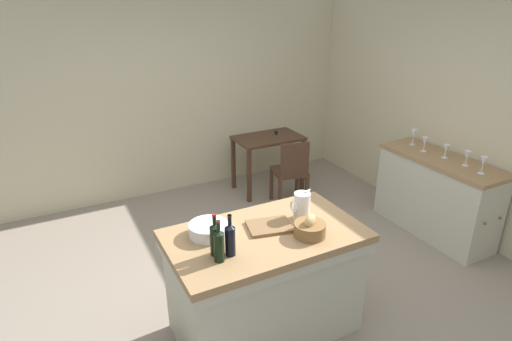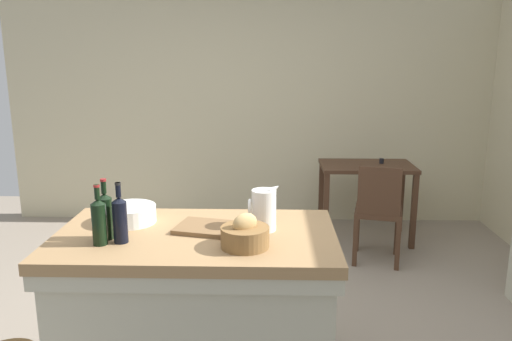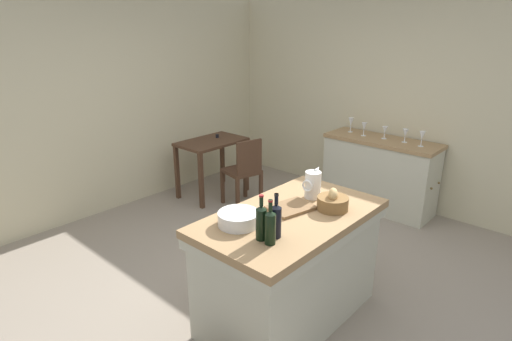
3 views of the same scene
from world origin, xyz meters
The scene contains 19 objects.
ground_plane centered at (0.00, 0.00, 0.00)m, with size 6.76×6.76×0.00m, color gray.
wall_back centered at (0.00, 2.60, 1.30)m, with size 5.32×0.12×2.60m, color beige.
wall_right centered at (2.60, 0.00, 1.30)m, with size 0.12×5.20×2.60m, color beige.
island_table centered at (-0.20, -0.43, 0.49)m, with size 1.47×0.85×0.91m.
side_cabinet centered at (2.26, 0.05, 0.46)m, with size 0.52×1.41×0.91m.
writing_desk centered at (1.14, 1.94, 0.64)m, with size 0.90×0.56×0.82m.
wooden_chair centered at (1.14, 1.34, 0.49)m, with size 0.48×0.48×0.90m.
pitcher centered at (0.15, -0.37, 1.03)m, with size 0.17×0.13×0.26m.
wash_bowl centered at (-0.59, -0.26, 0.96)m, with size 0.29×0.29×0.10m, color white.
bread_basket centered at (0.07, -0.61, 0.97)m, with size 0.24×0.24×0.17m.
cutting_board centered at (-0.14, -0.37, 0.92)m, with size 0.33×0.25×0.02m, color brown.
wine_bottle_dark centered at (-0.55, -0.57, 1.04)m, with size 0.07×0.07×0.31m.
wine_bottle_amber centered at (-0.64, -0.52, 1.04)m, with size 0.07×0.07×0.31m.
wine_bottle_green centered at (-0.65, -0.60, 1.03)m, with size 0.07×0.07×0.30m.
wine_glass_far_left centered at (2.25, -0.42, 1.03)m, with size 0.07×0.07×0.18m.
wine_glass_left centered at (2.29, -0.21, 1.02)m, with size 0.07×0.07×0.16m.
wine_glass_middle centered at (2.28, 0.05, 1.01)m, with size 0.07×0.07×0.15m.
wine_glass_right centered at (2.25, 0.31, 1.02)m, with size 0.07×0.07×0.17m.
wine_glass_far_right centered at (2.31, 0.53, 1.04)m, with size 0.07×0.07×0.19m.
Camera 3 is at (-2.47, -2.12, 2.24)m, focal length 29.33 mm.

